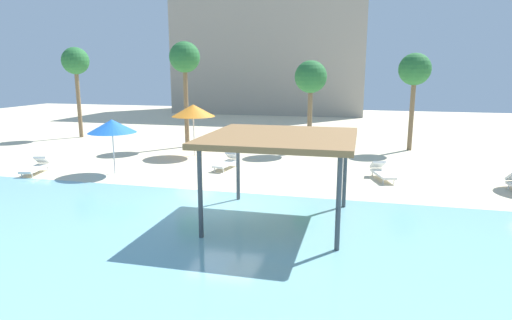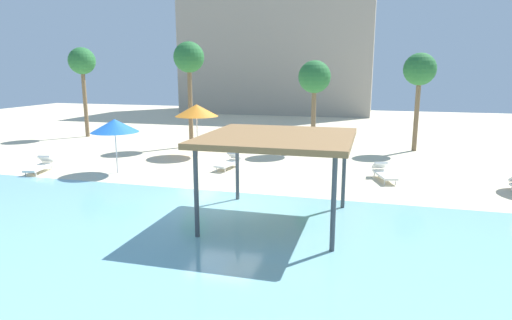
{
  "view_description": "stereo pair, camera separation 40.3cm",
  "coord_description": "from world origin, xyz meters",
  "px_view_note": "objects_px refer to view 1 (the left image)",
  "views": [
    {
      "loc": [
        4.76,
        -14.59,
        4.86
      ],
      "look_at": [
        0.69,
        2.0,
        1.3
      ],
      "focal_mm": 30.58,
      "sensor_mm": 36.0,
      "label": 1
    },
    {
      "loc": [
        5.15,
        -14.49,
        4.86
      ],
      "look_at": [
        0.69,
        2.0,
        1.3
      ],
      "focal_mm": 30.58,
      "sensor_mm": 36.0,
      "label": 2
    }
  ],
  "objects_px": {
    "beach_umbrella_blue_2": "(112,126)",
    "lounge_chair_3": "(382,172)",
    "beach_umbrella_orange_0": "(193,110)",
    "lounge_chair_4": "(36,167)",
    "shade_pavilion": "(280,140)",
    "palm_tree_1": "(311,79)",
    "palm_tree_2": "(185,60)",
    "lounge_chair_0": "(227,162)",
    "palm_tree_0": "(415,71)",
    "palm_tree_3": "(76,63)"
  },
  "relations": [
    {
      "from": "lounge_chair_0",
      "to": "palm_tree_0",
      "type": "xyz_separation_m",
      "value": [
        9.33,
        7.5,
        4.41
      ]
    },
    {
      "from": "lounge_chair_4",
      "to": "palm_tree_1",
      "type": "relative_size",
      "value": 0.37
    },
    {
      "from": "palm_tree_1",
      "to": "beach_umbrella_orange_0",
      "type": "bearing_deg",
      "value": -154.67
    },
    {
      "from": "shade_pavilion",
      "to": "palm_tree_0",
      "type": "xyz_separation_m",
      "value": [
        5.33,
        14.54,
        2.05
      ]
    },
    {
      "from": "palm_tree_1",
      "to": "palm_tree_3",
      "type": "distance_m",
      "value": 16.99
    },
    {
      "from": "beach_umbrella_blue_2",
      "to": "palm_tree_0",
      "type": "relative_size",
      "value": 0.44
    },
    {
      "from": "lounge_chair_0",
      "to": "palm_tree_3",
      "type": "height_order",
      "value": "palm_tree_3"
    },
    {
      "from": "lounge_chair_4",
      "to": "lounge_chair_0",
      "type": "bearing_deg",
      "value": 97.86
    },
    {
      "from": "palm_tree_3",
      "to": "shade_pavilion",
      "type": "bearing_deg",
      "value": -39.35
    },
    {
      "from": "shade_pavilion",
      "to": "palm_tree_1",
      "type": "xyz_separation_m",
      "value": [
        -0.6,
        12.71,
        1.64
      ]
    },
    {
      "from": "beach_umbrella_orange_0",
      "to": "lounge_chair_3",
      "type": "relative_size",
      "value": 1.47
    },
    {
      "from": "lounge_chair_0",
      "to": "beach_umbrella_orange_0",
      "type": "bearing_deg",
      "value": -123.99
    },
    {
      "from": "beach_umbrella_orange_0",
      "to": "palm_tree_0",
      "type": "distance_m",
      "value": 13.25
    },
    {
      "from": "shade_pavilion",
      "to": "palm_tree_3",
      "type": "height_order",
      "value": "palm_tree_3"
    },
    {
      "from": "beach_umbrella_orange_0",
      "to": "palm_tree_2",
      "type": "bearing_deg",
      "value": 120.03
    },
    {
      "from": "beach_umbrella_orange_0",
      "to": "palm_tree_0",
      "type": "relative_size",
      "value": 0.5
    },
    {
      "from": "palm_tree_0",
      "to": "beach_umbrella_blue_2",
      "type": "bearing_deg",
      "value": -145.29
    },
    {
      "from": "beach_umbrella_orange_0",
      "to": "lounge_chair_4",
      "type": "distance_m",
      "value": 8.49
    },
    {
      "from": "beach_umbrella_orange_0",
      "to": "lounge_chair_3",
      "type": "bearing_deg",
      "value": -16.83
    },
    {
      "from": "palm_tree_2",
      "to": "palm_tree_0",
      "type": "bearing_deg",
      "value": 8.86
    },
    {
      "from": "beach_umbrella_blue_2",
      "to": "shade_pavilion",
      "type": "bearing_deg",
      "value": -28.0
    },
    {
      "from": "shade_pavilion",
      "to": "palm_tree_2",
      "type": "relative_size",
      "value": 0.7
    },
    {
      "from": "beach_umbrella_orange_0",
      "to": "lounge_chair_4",
      "type": "height_order",
      "value": "beach_umbrella_orange_0"
    },
    {
      "from": "palm_tree_2",
      "to": "palm_tree_3",
      "type": "distance_m",
      "value": 9.32
    },
    {
      "from": "beach_umbrella_orange_0",
      "to": "lounge_chair_4",
      "type": "xyz_separation_m",
      "value": [
        -5.67,
        -5.91,
        -2.26
      ]
    },
    {
      "from": "lounge_chair_0",
      "to": "palm_tree_2",
      "type": "relative_size",
      "value": 0.3
    },
    {
      "from": "beach_umbrella_blue_2",
      "to": "lounge_chair_0",
      "type": "bearing_deg",
      "value": 25.6
    },
    {
      "from": "shade_pavilion",
      "to": "lounge_chair_4",
      "type": "distance_m",
      "value": 13.29
    },
    {
      "from": "shade_pavilion",
      "to": "palm_tree_0",
      "type": "distance_m",
      "value": 15.63
    },
    {
      "from": "lounge_chair_0",
      "to": "lounge_chair_4",
      "type": "xyz_separation_m",
      "value": [
        -8.5,
        -3.2,
        0.0
      ]
    },
    {
      "from": "lounge_chair_4",
      "to": "palm_tree_0",
      "type": "bearing_deg",
      "value": 108.22
    },
    {
      "from": "shade_pavilion",
      "to": "lounge_chair_0",
      "type": "xyz_separation_m",
      "value": [
        -4.0,
        7.04,
        -2.36
      ]
    },
    {
      "from": "shade_pavilion",
      "to": "lounge_chair_0",
      "type": "height_order",
      "value": "shade_pavilion"
    },
    {
      "from": "lounge_chair_4",
      "to": "palm_tree_1",
      "type": "height_order",
      "value": "palm_tree_1"
    },
    {
      "from": "shade_pavilion",
      "to": "beach_umbrella_orange_0",
      "type": "distance_m",
      "value": 11.91
    },
    {
      "from": "beach_umbrella_orange_0",
      "to": "beach_umbrella_blue_2",
      "type": "bearing_deg",
      "value": -111.89
    },
    {
      "from": "palm_tree_0",
      "to": "palm_tree_1",
      "type": "bearing_deg",
      "value": -162.8
    },
    {
      "from": "lounge_chair_3",
      "to": "palm_tree_1",
      "type": "relative_size",
      "value": 0.37
    },
    {
      "from": "lounge_chair_3",
      "to": "lounge_chair_4",
      "type": "xyz_separation_m",
      "value": [
        -15.93,
        -2.8,
        0.0
      ]
    },
    {
      "from": "beach_umbrella_blue_2",
      "to": "lounge_chair_3",
      "type": "height_order",
      "value": "beach_umbrella_blue_2"
    },
    {
      "from": "palm_tree_1",
      "to": "lounge_chair_0",
      "type": "bearing_deg",
      "value": -120.93
    },
    {
      "from": "palm_tree_1",
      "to": "palm_tree_0",
      "type": "bearing_deg",
      "value": 17.2
    },
    {
      "from": "lounge_chair_3",
      "to": "shade_pavilion",
      "type": "bearing_deg",
      "value": -44.92
    },
    {
      "from": "palm_tree_2",
      "to": "lounge_chair_0",
      "type": "bearing_deg",
      "value": -50.82
    },
    {
      "from": "beach_umbrella_blue_2",
      "to": "palm_tree_0",
      "type": "height_order",
      "value": "palm_tree_0"
    },
    {
      "from": "lounge_chair_4",
      "to": "palm_tree_2",
      "type": "height_order",
      "value": "palm_tree_2"
    },
    {
      "from": "palm_tree_0",
      "to": "lounge_chair_4",
      "type": "bearing_deg",
      "value": -149.05
    },
    {
      "from": "palm_tree_2",
      "to": "lounge_chair_4",
      "type": "bearing_deg",
      "value": -115.78
    },
    {
      "from": "lounge_chair_4",
      "to": "beach_umbrella_blue_2",
      "type": "bearing_deg",
      "value": 90.62
    },
    {
      "from": "shade_pavilion",
      "to": "lounge_chair_4",
      "type": "height_order",
      "value": "shade_pavilion"
    }
  ]
}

